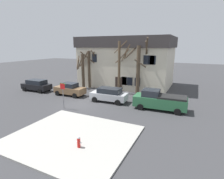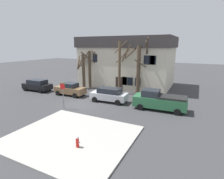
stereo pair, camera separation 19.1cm
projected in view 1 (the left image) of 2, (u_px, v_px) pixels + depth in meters
The scene contains 13 objects.
ground_plane at pixel (81, 104), 20.70m from camera, with size 120.00×120.00×0.00m, color #38383A.
sidewalk_slab at pixel (73, 136), 13.23m from camera, with size 8.92×7.72×0.12m, color #A8A59E.
building_main at pixel (127, 61), 30.08m from camera, with size 15.01×9.28×8.07m.
tree_bare_near at pixel (83, 69), 27.82m from camera, with size 2.79×2.63×5.92m.
tree_bare_mid at pixel (89, 68), 28.16m from camera, with size 1.99×1.99×6.10m.
tree_bare_far at pixel (120, 65), 24.64m from camera, with size 2.64×1.93×7.41m.
tree_bare_end at pixel (139, 68), 23.80m from camera, with size 3.06×2.84×7.76m.
car_black_wagon at pixel (37, 85), 26.62m from camera, with size 4.59×2.18×1.73m.
car_brown_sedan at pixel (70, 89), 24.24m from camera, with size 4.35×1.94×1.75m.
car_silver_wagon at pixel (109, 95), 21.46m from camera, with size 4.52×2.20×1.74m.
pickup_truck_green at pixel (159, 100), 18.81m from camera, with size 5.59×2.44×2.11m.
fire_hydrant at pixel (79, 142), 11.64m from camera, with size 0.42×0.22×0.78m.
street_sign_pole at pixel (63, 91), 18.70m from camera, with size 0.76×0.07×2.86m.
Camera 1 is at (11.80, -16.16, 6.68)m, focal length 28.25 mm.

